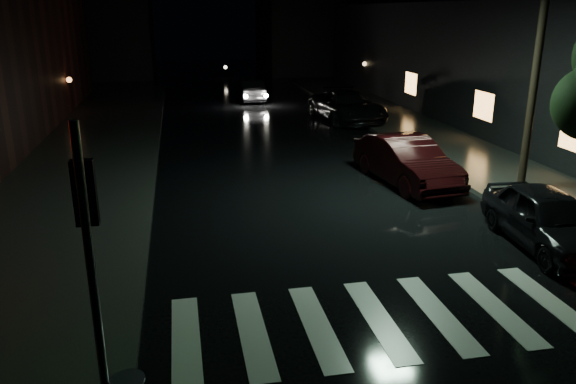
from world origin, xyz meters
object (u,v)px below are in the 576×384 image
parked_car_c (346,106)px  parked_car_d (347,107)px  oncoming_car (250,90)px  parked_car_a (548,219)px  parked_car_b (406,161)px

parked_car_c → parked_car_d: size_ratio=0.93×
parked_car_d → oncoming_car: size_ratio=1.35×
parked_car_a → parked_car_d: bearing=94.5°
parked_car_a → parked_car_b: size_ratio=0.89×
parked_car_d → oncoming_car: bearing=109.6°
oncoming_car → parked_car_c: bearing=117.3°
parked_car_c → parked_car_d: (0.00, -0.29, 0.02)m
parked_car_b → oncoming_car: (-2.77, 19.06, -0.12)m
parked_car_b → oncoming_car: size_ratio=1.17×
parked_car_b → oncoming_car: 19.26m
parked_car_d → oncoming_car: parked_car_d is taller
parked_car_a → parked_car_d: size_ratio=0.77×
parked_car_b → parked_car_c: (1.33, 11.45, -0.04)m
parked_car_c → parked_car_d: 0.29m
parked_car_d → parked_car_a: bearing=-97.8°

